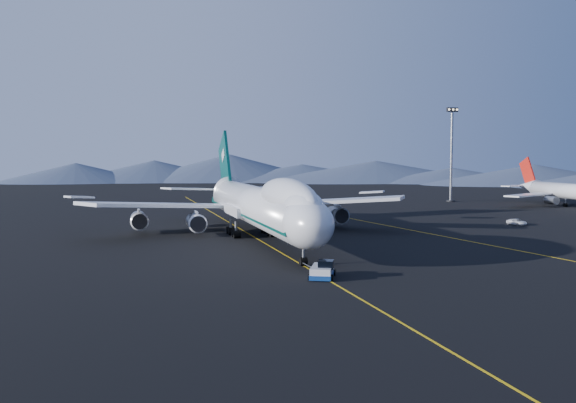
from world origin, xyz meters
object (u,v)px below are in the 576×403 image
object	(u,v)px
floodlight_mast	(451,154)
service_van	(517,222)
boeing_747	(258,205)
pushback_tug	(322,272)
second_jet	(574,192)

from	to	relation	value
floodlight_mast	service_van	bearing A→B (deg)	-107.70
boeing_747	service_van	xyz separation A→B (m)	(55.36, 7.20, -5.21)
service_van	floodlight_mast	world-z (taller)	floodlight_mast
pushback_tug	service_van	size ratio (longest dim) A/B	1.27
service_van	second_jet	bearing A→B (deg)	30.88
boeing_747	second_jet	world-z (taller)	boeing_747
boeing_747	pushback_tug	world-z (taller)	boeing_747
boeing_747	pushback_tug	bearing A→B (deg)	-90.38
floodlight_mast	second_jet	bearing A→B (deg)	-48.52
boeing_747	second_jet	xyz separation A→B (m)	(97.25, 41.72, -1.73)
service_van	floodlight_mast	xyz separation A→B (m)	(19.21, 60.17, 13.64)
boeing_747	second_jet	distance (m)	105.84
second_jet	service_van	distance (m)	54.39
second_jet	floodlight_mast	xyz separation A→B (m)	(-22.68, 25.65, 10.16)
pushback_tug	service_van	bearing A→B (deg)	61.58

